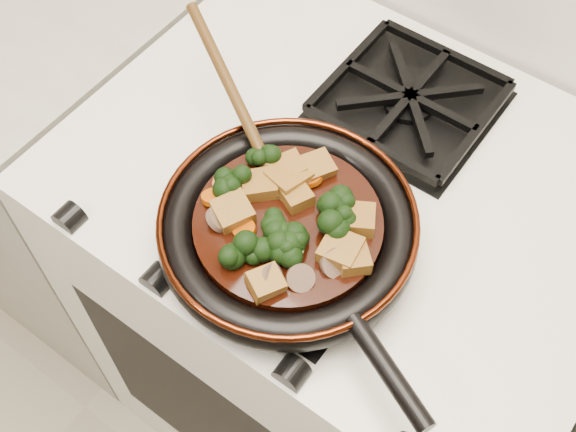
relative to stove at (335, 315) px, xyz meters
The scene contains 35 objects.
stove is the anchor object (origin of this frame).
burner_grate_front 0.48m from the stove, 90.00° to the right, with size 0.23×0.23×0.03m, color black, non-canonical shape.
burner_grate_back 0.48m from the stove, 90.00° to the left, with size 0.23×0.23×0.03m, color black, non-canonical shape.
skillet 0.52m from the stove, 89.97° to the right, with size 0.42×0.31×0.05m.
braising_sauce 0.52m from the stove, 90.81° to the right, with size 0.23×0.23×0.02m, color black.
tofu_cube_0 0.52m from the stove, 104.49° to the right, with size 0.04×0.04×0.02m, color brown.
tofu_cube_1 0.54m from the stove, 63.86° to the right, with size 0.04×0.04×0.02m, color brown.
tofu_cube_2 0.55m from the stove, 107.99° to the right, with size 0.04×0.04×0.02m, color brown.
tofu_cube_3 0.57m from the stove, 82.86° to the right, with size 0.04×0.03×0.02m, color brown.
tofu_cube_4 0.54m from the stove, 58.53° to the right, with size 0.04×0.03×0.02m, color brown.
tofu_cube_5 0.53m from the stove, 96.21° to the right, with size 0.04×0.03×0.02m, color brown.
tofu_cube_6 0.54m from the stove, 113.75° to the right, with size 0.04×0.04×0.02m, color brown.
tofu_cube_7 0.53m from the stove, 108.09° to the right, with size 0.04×0.05×0.02m, color brown.
tofu_cube_8 0.53m from the stove, 115.74° to the right, with size 0.04×0.04×0.02m, color brown.
tofu_cube_9 0.53m from the stove, 55.89° to the right, with size 0.04×0.03×0.02m, color brown.
broccoli_floret_0 0.55m from the stove, 84.90° to the right, with size 0.06×0.06×0.05m, color black, non-canonical shape.
broccoli_floret_1 0.53m from the stove, 70.84° to the right, with size 0.06×0.06×0.05m, color black, non-canonical shape.
broccoli_floret_2 0.56m from the stove, 94.17° to the right, with size 0.06×0.06×0.05m, color black, non-canonical shape.
broccoli_floret_3 0.55m from the stove, 90.75° to the right, with size 0.06×0.06×0.05m, color black, non-canonical shape.
broccoli_floret_4 0.55m from the stove, 79.06° to the right, with size 0.06×0.06×0.05m, color black, non-canonical shape.
broccoli_floret_5 0.54m from the stove, 67.82° to the right, with size 0.06×0.06×0.05m, color black, non-canonical shape.
broccoli_floret_6 0.54m from the stove, 127.87° to the right, with size 0.05×0.05×0.06m, color black, non-canonical shape.
broccoli_floret_7 0.55m from the stove, 119.18° to the right, with size 0.06×0.06×0.05m, color black, non-canonical shape.
broccoli_floret_8 0.55m from the stove, 87.48° to the right, with size 0.06×0.06×0.05m, color black, non-canonical shape.
carrot_coin_0 0.55m from the stove, 100.28° to the right, with size 0.03×0.03×0.01m, color #A74204.
carrot_coin_1 0.52m from the stove, 100.35° to the right, with size 0.03×0.03×0.01m, color #A74204.
carrot_coin_2 0.54m from the stove, 64.57° to the right, with size 0.03×0.03×0.01m, color #A74204.
carrot_coin_3 0.53m from the stove, 95.31° to the right, with size 0.03×0.03×0.01m, color #A74204.
carrot_coin_4 0.54m from the stove, 121.87° to the right, with size 0.03×0.03×0.01m, color #A74204.
carrot_coin_5 0.55m from the stove, 117.75° to the right, with size 0.03×0.03×0.01m, color #A74204.
mushroom_slice_0 0.56m from the stove, 108.76° to the right, with size 0.03×0.03×0.01m, color brown.
mushroom_slice_1 0.56m from the stove, 74.53° to the right, with size 0.03×0.03×0.01m, color brown.
mushroom_slice_2 0.56m from the stove, 82.31° to the right, with size 0.03×0.03×0.01m, color brown.
mushroom_slice_3 0.55m from the stove, 64.90° to the right, with size 0.04×0.04×0.01m, color brown.
wooden_spoon 0.55m from the stove, 147.37° to the right, with size 0.16×0.10×0.27m.
Camera 1 is at (0.27, 1.17, 1.68)m, focal length 45.00 mm.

